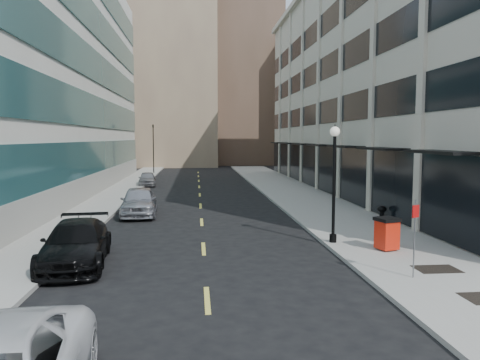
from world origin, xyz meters
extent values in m
plane|color=black|center=(0.00, 0.00, 0.00)|extent=(160.00, 160.00, 0.00)
cube|color=gray|center=(7.50, 20.00, 0.07)|extent=(5.00, 80.00, 0.15)
cube|color=gray|center=(-6.50, 20.00, 0.07)|extent=(3.00, 80.00, 0.15)
cube|color=#BFB6A1|center=(17.00, 27.00, 9.00)|extent=(14.00, 46.00, 18.00)
cube|color=black|center=(10.02, 27.00, 2.00)|extent=(0.18, 46.00, 3.60)
cube|color=black|center=(10.03, 27.00, 6.50)|extent=(0.12, 46.00, 1.80)
cube|color=black|center=(10.03, 27.00, 10.00)|extent=(0.12, 46.00, 1.80)
cube|color=black|center=(10.03, 27.00, 13.50)|extent=(0.12, 46.00, 1.80)
cube|color=#BFB6A1|center=(10.00, 10.00, 9.00)|extent=(0.35, 0.60, 18.00)
cube|color=#BFB6A1|center=(10.00, 16.00, 9.00)|extent=(0.35, 0.60, 18.00)
cube|color=#BFB6A1|center=(10.00, 22.00, 9.00)|extent=(0.35, 0.60, 18.00)
cube|color=#BFB6A1|center=(10.00, 28.00, 9.00)|extent=(0.35, 0.60, 18.00)
cube|color=#BFB6A1|center=(10.00, 34.00, 9.00)|extent=(0.35, 0.60, 18.00)
cube|color=#BFB6A1|center=(10.00, 40.00, 9.00)|extent=(0.35, 0.60, 18.00)
cube|color=#BFB6A1|center=(10.00, 46.00, 9.00)|extent=(0.35, 0.60, 18.00)
cube|color=black|center=(9.35, 7.00, 3.90)|extent=(1.30, 4.00, 0.12)
cube|color=black|center=(9.35, 13.00, 3.90)|extent=(1.30, 4.00, 0.12)
cube|color=black|center=(9.35, 19.00, 3.90)|extent=(1.30, 4.00, 0.12)
cube|color=black|center=(9.35, 25.00, 3.90)|extent=(1.30, 4.00, 0.12)
cube|color=black|center=(9.35, 31.00, 3.90)|extent=(1.30, 4.00, 0.12)
cube|color=black|center=(9.35, 37.00, 3.90)|extent=(1.30, 4.00, 0.12)
cube|color=black|center=(9.35, 43.00, 3.90)|extent=(1.30, 4.00, 0.12)
cube|color=gray|center=(-7.96, 27.00, 0.90)|extent=(0.20, 46.00, 1.80)
cube|color=#2B6265|center=(-7.97, 27.00, 3.00)|extent=(0.14, 45.60, 2.40)
cube|color=#2B6265|center=(-7.97, 27.00, 6.50)|extent=(0.14, 45.60, 2.40)
cube|color=#2B6265|center=(-7.97, 27.00, 10.00)|extent=(0.14, 45.60, 2.40)
cube|color=#2B6265|center=(-7.97, 27.00, 13.50)|extent=(0.14, 45.60, 2.40)
cube|color=#968262|center=(-4.00, 68.00, 14.00)|extent=(14.00, 18.00, 28.00)
cube|color=brown|center=(8.00, 72.00, 17.00)|extent=(12.00, 16.00, 34.00)
cube|color=#968262|center=(-14.00, 78.00, 11.00)|extent=(12.00, 14.00, 22.00)
cube|color=#BFB6A1|center=(18.00, 66.00, 10.00)|extent=(10.00, 14.00, 20.00)
cube|color=black|center=(7.60, 3.80, 0.15)|extent=(1.40, 1.00, 0.01)
cube|color=#D8CC4C|center=(0.00, 2.00, 0.01)|extent=(0.15, 2.20, 0.01)
cube|color=#D8CC4C|center=(0.00, 8.00, 0.01)|extent=(0.15, 2.20, 0.01)
cube|color=#D8CC4C|center=(0.00, 14.00, 0.01)|extent=(0.15, 2.20, 0.01)
cube|color=#D8CC4C|center=(0.00, 20.00, 0.01)|extent=(0.15, 2.20, 0.01)
cube|color=#D8CC4C|center=(0.00, 26.00, 0.01)|extent=(0.15, 2.20, 0.01)
cube|color=#D8CC4C|center=(0.00, 32.00, 0.01)|extent=(0.15, 2.20, 0.01)
cube|color=#D8CC4C|center=(0.00, 38.00, 0.01)|extent=(0.15, 2.20, 0.01)
cube|color=#D8CC4C|center=(0.00, 44.00, 0.01)|extent=(0.15, 2.20, 0.01)
cube|color=#D8CC4C|center=(0.00, 50.00, 0.01)|extent=(0.15, 2.20, 0.01)
cylinder|color=black|center=(-5.50, 48.00, 3.00)|extent=(0.12, 0.12, 6.00)
imported|color=black|center=(-5.50, 48.00, 5.99)|extent=(0.66, 0.66, 1.98)
imported|color=black|center=(-4.49, 6.00, 0.76)|extent=(2.63, 5.43, 1.52)
imported|color=#94969D|center=(-3.55, 16.44, 0.83)|extent=(2.26, 5.00, 1.67)
imported|color=gray|center=(-4.80, 33.33, 0.66)|extent=(1.86, 3.98, 1.32)
cube|color=red|center=(7.02, 6.53, 0.76)|extent=(0.85, 0.85, 1.11)
cube|color=black|center=(7.02, 6.53, 1.35)|extent=(0.97, 0.97, 0.13)
cylinder|color=black|center=(6.80, 6.89, 0.27)|extent=(0.07, 0.24, 0.24)
cylinder|color=black|center=(7.24, 6.89, 0.27)|extent=(0.07, 0.24, 0.24)
cylinder|color=black|center=(5.36, 8.05, 0.32)|extent=(0.30, 0.30, 0.33)
cylinder|color=black|center=(5.36, 8.05, 2.46)|extent=(0.13, 0.13, 4.25)
sphere|color=silver|center=(5.36, 8.05, 4.72)|extent=(0.41, 0.41, 0.41)
cone|color=black|center=(5.36, 8.05, 4.95)|extent=(0.11, 0.11, 0.17)
cylinder|color=slate|center=(6.40, 3.00, 1.36)|extent=(0.04, 0.04, 2.43)
cube|color=#A40B0A|center=(6.40, 2.98, 2.22)|extent=(0.27, 0.15, 0.38)
cube|color=black|center=(9.60, 13.31, 0.20)|extent=(0.39, 0.39, 0.11)
cylinder|color=black|center=(9.60, 13.31, 0.42)|extent=(0.24, 0.24, 0.36)
ellipsoid|color=black|center=(9.60, 13.31, 0.68)|extent=(0.51, 0.51, 0.36)
camera|label=1|loc=(-0.28, -10.58, 4.46)|focal=35.00mm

